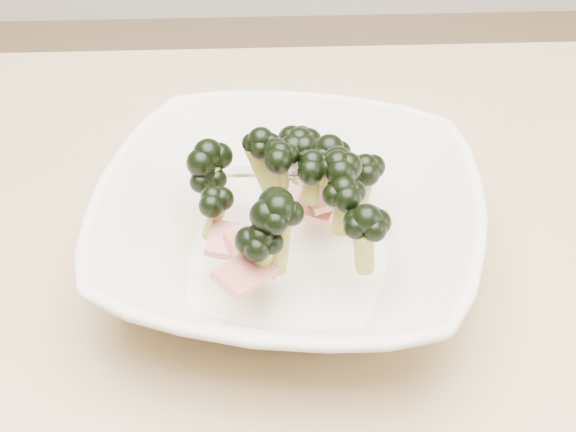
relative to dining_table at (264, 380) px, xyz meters
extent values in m
cube|color=tan|center=(0.00, 0.00, 0.08)|extent=(1.20, 0.80, 0.04)
imported|color=beige|center=(0.02, 0.04, 0.14)|extent=(0.35, 0.35, 0.07)
cylinder|color=olive|center=(0.06, 0.08, 0.15)|extent=(0.02, 0.02, 0.04)
ellipsoid|color=black|center=(0.06, 0.08, 0.18)|extent=(0.04, 0.04, 0.03)
cylinder|color=olive|center=(0.04, 0.05, 0.17)|extent=(0.02, 0.02, 0.03)
ellipsoid|color=black|center=(0.04, 0.05, 0.19)|extent=(0.03, 0.03, 0.03)
cylinder|color=olive|center=(0.00, -0.02, 0.16)|extent=(0.02, 0.02, 0.04)
ellipsoid|color=black|center=(0.00, -0.02, 0.18)|extent=(0.04, 0.04, 0.03)
cylinder|color=olive|center=(0.09, 0.08, 0.15)|extent=(0.02, 0.02, 0.04)
ellipsoid|color=black|center=(0.09, 0.08, 0.17)|extent=(0.03, 0.03, 0.03)
cylinder|color=olive|center=(0.06, 0.02, 0.17)|extent=(0.02, 0.02, 0.04)
ellipsoid|color=black|center=(0.06, 0.02, 0.19)|extent=(0.03, 0.03, 0.03)
cylinder|color=olive|center=(0.08, -0.01, 0.15)|extent=(0.02, 0.03, 0.05)
ellipsoid|color=black|center=(0.08, -0.01, 0.18)|extent=(0.04, 0.04, 0.03)
cylinder|color=olive|center=(-0.03, 0.03, 0.15)|extent=(0.02, 0.01, 0.04)
ellipsoid|color=black|center=(-0.03, 0.03, 0.17)|extent=(0.03, 0.03, 0.02)
cylinder|color=olive|center=(0.03, 0.11, 0.15)|extent=(0.02, 0.02, 0.04)
ellipsoid|color=black|center=(0.03, 0.11, 0.17)|extent=(0.04, 0.04, 0.03)
cylinder|color=olive|center=(0.00, 0.07, 0.17)|extent=(0.03, 0.02, 0.05)
ellipsoid|color=black|center=(0.00, 0.07, 0.20)|extent=(0.03, 0.03, 0.03)
cylinder|color=olive|center=(0.02, 0.05, 0.18)|extent=(0.01, 0.01, 0.03)
ellipsoid|color=black|center=(0.02, 0.05, 0.20)|extent=(0.03, 0.03, 0.02)
cylinder|color=olive|center=(0.01, -0.01, 0.17)|extent=(0.02, 0.02, 0.05)
ellipsoid|color=black|center=(0.01, -0.01, 0.20)|extent=(0.04, 0.04, 0.03)
cylinder|color=olive|center=(0.02, 0.11, 0.14)|extent=(0.02, 0.02, 0.03)
ellipsoid|color=black|center=(0.02, 0.11, 0.16)|extent=(0.03, 0.03, 0.02)
cylinder|color=olive|center=(0.06, 0.04, 0.17)|extent=(0.02, 0.02, 0.05)
ellipsoid|color=black|center=(0.06, 0.04, 0.20)|extent=(0.03, 0.03, 0.03)
cylinder|color=olive|center=(-0.04, 0.07, 0.15)|extent=(0.02, 0.02, 0.03)
ellipsoid|color=black|center=(-0.04, 0.07, 0.17)|extent=(0.03, 0.03, 0.03)
cylinder|color=olive|center=(-0.04, 0.08, 0.15)|extent=(0.02, 0.03, 0.05)
ellipsoid|color=black|center=(-0.04, 0.08, 0.18)|extent=(0.04, 0.04, 0.03)
cube|color=maroon|center=(-0.01, 0.01, 0.15)|extent=(0.05, 0.04, 0.02)
cube|color=maroon|center=(-0.01, 0.00, 0.15)|extent=(0.04, 0.05, 0.02)
cube|color=maroon|center=(0.05, 0.08, 0.14)|extent=(0.04, 0.06, 0.01)
cube|color=maroon|center=(-0.01, -0.03, 0.16)|extent=(0.05, 0.05, 0.02)
cube|color=maroon|center=(0.00, 0.00, 0.14)|extent=(0.05, 0.04, 0.02)
cube|color=maroon|center=(0.05, 0.07, 0.13)|extent=(0.04, 0.05, 0.01)
camera|label=1|loc=(0.00, -0.43, 0.55)|focal=50.00mm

